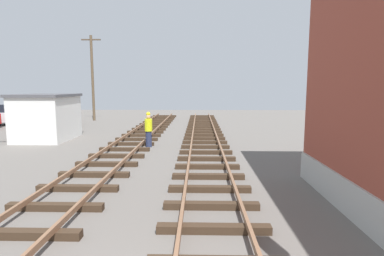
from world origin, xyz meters
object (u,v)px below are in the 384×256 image
(parked_car_black, at_px, (49,115))
(track_worker_foreground, at_px, (149,130))
(utility_pole_far, at_px, (92,77))
(control_hut, at_px, (47,117))
(parked_car_white, at_px, (19,114))

(parked_car_black, height_order, track_worker_foreground, track_worker_foreground)
(utility_pole_far, bearing_deg, track_worker_foreground, -60.46)
(control_hut, xyz_separation_m, track_worker_foreground, (6.49, -2.11, -0.46))
(control_hut, relative_size, parked_car_white, 0.90)
(control_hut, distance_m, utility_pole_far, 11.30)
(control_hut, height_order, track_worker_foreground, control_hut)
(control_hut, height_order, utility_pole_far, utility_pole_far)
(parked_car_black, bearing_deg, utility_pole_far, 62.25)
(parked_car_white, distance_m, utility_pole_far, 7.14)
(parked_car_black, distance_m, utility_pole_far, 5.83)
(track_worker_foreground, bearing_deg, control_hut, 161.95)
(utility_pole_far, bearing_deg, parked_car_black, -117.75)
(utility_pole_far, height_order, track_worker_foreground, utility_pole_far)
(parked_car_white, relative_size, track_worker_foreground, 2.25)
(control_hut, xyz_separation_m, parked_car_white, (-5.92, 7.04, -0.49))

